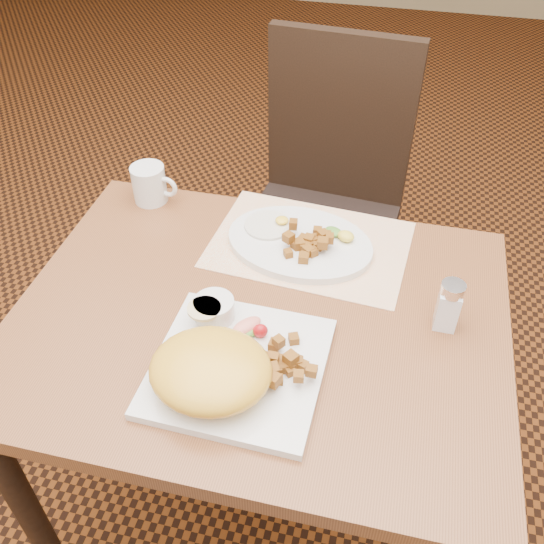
{
  "coord_description": "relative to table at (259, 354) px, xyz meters",
  "views": [
    {
      "loc": [
        0.2,
        -0.75,
        1.55
      ],
      "look_at": [
        0.01,
        0.04,
        0.82
      ],
      "focal_mm": 40.0,
      "sensor_mm": 36.0,
      "label": 1
    }
  ],
  "objects": [
    {
      "name": "garnish_ov",
      "position": [
        0.12,
        0.24,
        0.14
      ],
      "size": [
        0.07,
        0.06,
        0.02
      ],
      "color": "#387223",
      "rests_on": "plate_oval"
    },
    {
      "name": "hollandaise_mound",
      "position": [
        -0.03,
        -0.18,
        0.16
      ],
      "size": [
        0.2,
        0.18,
        0.07
      ],
      "color": "yellow",
      "rests_on": "plate_square"
    },
    {
      "name": "plate_square",
      "position": [
        -0.0,
        -0.13,
        0.12
      ],
      "size": [
        0.29,
        0.29,
        0.02
      ],
      "primitive_type": "cube",
      "rotation": [
        0.0,
        0.0,
        -0.03
      ],
      "color": "silver",
      "rests_on": "table"
    },
    {
      "name": "garnish_sq",
      "position": [
        0.0,
        -0.06,
        0.14
      ],
      "size": [
        0.07,
        0.07,
        0.03
      ],
      "color": "#387223",
      "rests_on": "plate_square"
    },
    {
      "name": "home_fries_sq",
      "position": [
        0.07,
        -0.13,
        0.14
      ],
      "size": [
        0.11,
        0.13,
        0.03
      ],
      "color": "#8D5416",
      "rests_on": "plate_square"
    },
    {
      "name": "table",
      "position": [
        0.0,
        0.0,
        0.0
      ],
      "size": [
        0.9,
        0.7,
        0.75
      ],
      "color": "brown",
      "rests_on": "ground"
    },
    {
      "name": "chair_far",
      "position": [
        0.02,
        0.72,
        -0.1
      ],
      "size": [
        0.46,
        0.47,
        0.97
      ],
      "rotation": [
        0.0,
        0.0,
        3.05
      ],
      "color": "black",
      "rests_on": "ground"
    },
    {
      "name": "home_fries_ov",
      "position": [
        0.06,
        0.19,
        0.14
      ],
      "size": [
        0.1,
        0.11,
        0.03
      ],
      "color": "#8D5416",
      "rests_on": "plate_oval"
    },
    {
      "name": "placemat",
      "position": [
        0.05,
        0.22,
        0.11
      ],
      "size": [
        0.42,
        0.31,
        0.0
      ],
      "primitive_type": "cube",
      "rotation": [
        0.0,
        0.0,
        -0.08
      ],
      "color": "white",
      "rests_on": "table"
    },
    {
      "name": "plate_oval",
      "position": [
        0.03,
        0.21,
        0.12
      ],
      "size": [
        0.34,
        0.27,
        0.02
      ],
      "primitive_type": null,
      "rotation": [
        0.0,
        0.0,
        -0.15
      ],
      "color": "silver",
      "rests_on": "placemat"
    },
    {
      "name": "ground",
      "position": [
        0.0,
        0.0,
        -0.64
      ],
      "size": [
        8.0,
        8.0,
        0.0
      ],
      "primitive_type": "plane",
      "color": "black",
      "rests_on": "ground"
    },
    {
      "name": "coffee_mug",
      "position": [
        -0.33,
        0.3,
        0.15
      ],
      "size": [
        0.11,
        0.08,
        0.09
      ],
      "color": "silver",
      "rests_on": "table"
    },
    {
      "name": "salt_shaker",
      "position": [
        0.33,
        0.05,
        0.16
      ],
      "size": [
        0.04,
        0.04,
        0.1
      ],
      "color": "white",
      "rests_on": "table"
    },
    {
      "name": "ramekin",
      "position": [
        -0.07,
        -0.04,
        0.15
      ],
      "size": [
        0.08,
        0.08,
        0.04
      ],
      "color": "silver",
      "rests_on": "plate_square"
    },
    {
      "name": "fried_egg",
      "position": [
        -0.04,
        0.24,
        0.13
      ],
      "size": [
        0.1,
        0.1,
        0.02
      ],
      "color": "white",
      "rests_on": "plate_oval"
    }
  ]
}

